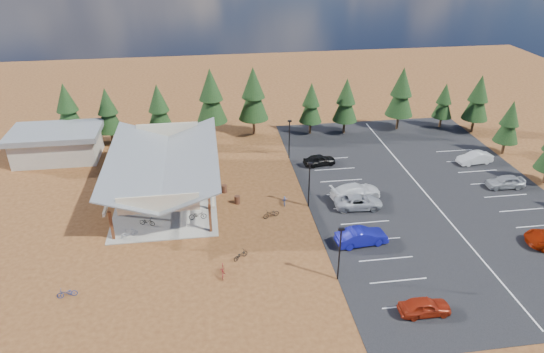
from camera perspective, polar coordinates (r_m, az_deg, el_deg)
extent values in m
plane|color=#592F17|center=(49.38, -0.94, -5.11)|extent=(140.00, 140.00, 0.00)
cube|color=black|center=(56.76, 17.53, -1.80)|extent=(27.00, 44.00, 0.04)
cube|color=gray|center=(55.31, -12.21, -1.85)|extent=(10.60, 18.60, 0.10)
cube|color=#572519|center=(48.04, -18.36, -5.48)|extent=(0.25, 0.25, 3.00)
cube|color=#572519|center=(51.57, -17.70, -2.95)|extent=(0.25, 0.25, 3.00)
cube|color=#572519|center=(55.19, -17.12, -0.74)|extent=(0.25, 0.25, 3.00)
cube|color=#572519|center=(58.89, -16.62, 1.19)|extent=(0.25, 0.25, 3.00)
cube|color=#572519|center=(62.65, -16.17, 2.90)|extent=(0.25, 0.25, 3.00)
cube|color=#572519|center=(47.08, -7.29, -4.86)|extent=(0.25, 0.25, 3.00)
cube|color=#572519|center=(50.67, -7.43, -2.31)|extent=(0.25, 0.25, 3.00)
cube|color=#572519|center=(54.36, -7.54, -0.11)|extent=(0.25, 0.25, 3.00)
cube|color=#572519|center=(58.11, -7.65, 1.81)|extent=(0.25, 0.25, 3.00)
cube|color=#572519|center=(61.92, -7.74, 3.49)|extent=(0.25, 0.25, 3.00)
cube|color=beige|center=(54.59, -17.75, 0.62)|extent=(0.22, 18.00, 0.35)
cube|color=beige|center=(53.68, -7.22, 1.33)|extent=(0.22, 18.00, 0.35)
cube|color=slate|center=(53.86, -15.69, 1.62)|extent=(5.85, 19.40, 2.13)
cube|color=slate|center=(53.32, -9.53, 2.05)|extent=(5.85, 19.40, 2.13)
cube|color=beige|center=(45.64, -13.22, -3.18)|extent=(7.50, 0.15, 1.80)
cube|color=beige|center=(61.78, -12.16, 5.37)|extent=(7.50, 0.15, 1.80)
cube|color=#ADA593|center=(67.04, -23.89, 3.20)|extent=(10.00, 6.00, 3.20)
cube|color=slate|center=(66.33, -24.20, 4.73)|extent=(11.00, 7.00, 0.70)
cylinder|color=black|center=(40.78, 7.93, -9.14)|extent=(0.14, 0.14, 5.00)
cube|color=black|center=(39.31, 8.17, -6.16)|extent=(0.50, 0.25, 0.18)
cylinder|color=black|center=(50.54, 4.39, -1.06)|extent=(0.14, 0.14, 5.00)
cube|color=black|center=(49.37, 4.49, 1.53)|extent=(0.50, 0.25, 0.18)
cylinder|color=black|center=(61.11, 2.04, 4.32)|extent=(0.14, 0.14, 5.00)
cube|color=black|center=(60.14, 2.08, 6.55)|extent=(0.50, 0.25, 0.18)
cylinder|color=#482819|center=(52.02, -4.12, -2.75)|extent=(0.60, 0.60, 0.90)
cylinder|color=#482819|center=(54.23, -5.64, -1.45)|extent=(0.60, 0.60, 0.90)
cylinder|color=#382314|center=(70.99, -22.35, 4.33)|extent=(0.36, 0.36, 2.08)
cone|color=black|center=(69.78, -22.87, 6.99)|extent=(3.66, 3.66, 4.99)
cone|color=black|center=(69.15, -23.18, 8.59)|extent=(2.83, 2.83, 3.74)
cylinder|color=#382314|center=(69.20, -18.29, 4.39)|extent=(0.36, 0.36, 1.92)
cone|color=black|center=(68.05, -18.69, 6.90)|extent=(3.38, 3.38, 4.61)
cone|color=black|center=(67.43, -18.94, 8.42)|extent=(2.61, 2.61, 3.45)
cylinder|color=#382314|center=(67.61, -12.82, 4.63)|extent=(0.36, 0.36, 2.03)
cone|color=black|center=(66.38, -13.13, 7.36)|extent=(3.56, 3.56, 4.86)
cone|color=black|center=(65.72, -13.32, 9.01)|extent=(2.75, 2.75, 3.65)
cylinder|color=#382314|center=(68.38, -6.96, 5.57)|extent=(0.36, 0.36, 2.39)
cone|color=black|center=(66.96, -7.16, 8.79)|extent=(4.20, 4.20, 5.73)
cone|color=black|center=(66.23, -7.28, 10.74)|extent=(3.25, 3.25, 4.30)
cylinder|color=#382314|center=(68.94, -2.15, 5.94)|extent=(0.36, 0.36, 2.36)
cone|color=black|center=(67.55, -2.21, 9.10)|extent=(4.16, 4.16, 5.67)
cone|color=black|center=(66.83, -2.25, 11.02)|extent=(3.21, 3.21, 4.25)
cylinder|color=#382314|center=(69.42, 4.50, 5.79)|extent=(0.36, 0.36, 1.82)
cone|color=black|center=(68.33, 4.60, 8.19)|extent=(3.20, 3.20, 4.36)
cone|color=black|center=(67.74, 4.66, 9.64)|extent=(2.47, 2.47, 3.27)
cylinder|color=#382314|center=(70.02, 8.47, 5.82)|extent=(0.36, 0.36, 1.96)
cone|color=black|center=(68.86, 8.66, 8.39)|extent=(3.45, 3.45, 4.70)
cone|color=black|center=(68.25, 8.78, 9.94)|extent=(2.66, 2.66, 3.53)
cylinder|color=#382314|center=(72.93, 14.55, 6.24)|extent=(0.36, 0.36, 2.23)
cone|color=black|center=(71.68, 14.90, 9.05)|extent=(3.92, 3.92, 5.35)
cone|color=black|center=(71.03, 15.12, 10.75)|extent=(3.03, 3.03, 4.01)
cylinder|color=#382314|center=(75.61, 19.19, 6.09)|extent=(0.36, 0.36, 1.62)
cone|color=black|center=(74.71, 19.52, 8.04)|extent=(2.84, 2.84, 3.88)
cone|color=black|center=(74.22, 19.71, 9.21)|extent=(2.20, 2.20, 2.91)
cylinder|color=#382314|center=(69.72, 25.56, 3.10)|extent=(0.36, 0.36, 1.75)
cone|color=black|center=(68.67, 26.06, 5.36)|extent=(3.09, 3.09, 4.21)
cone|color=black|center=(68.10, 26.36, 6.72)|extent=(2.39, 2.39, 3.16)
cylinder|color=#382314|center=(75.31, 22.52, 5.58)|extent=(0.36, 0.36, 2.04)
cone|color=black|center=(74.19, 23.01, 8.06)|extent=(3.60, 3.60, 4.91)
cone|color=black|center=(73.60, 23.30, 9.55)|extent=(2.78, 2.78, 3.68)
imported|color=black|center=(49.70, -14.49, -5.16)|extent=(1.68, 1.04, 0.83)
imported|color=gray|center=(51.68, -14.28, -3.58)|extent=(1.92, 0.80, 1.12)
imported|color=navy|center=(56.48, -14.47, -0.90)|extent=(1.75, 1.03, 0.87)
imported|color=maroon|center=(62.17, -13.68, 2.00)|extent=(1.67, 0.56, 0.99)
imported|color=black|center=(49.62, -8.74, -4.52)|extent=(1.80, 0.66, 0.94)
imported|color=gray|center=(53.46, -8.93, -2.01)|extent=(1.50, 0.43, 0.90)
imported|color=#152299|center=(57.57, -8.56, 0.27)|extent=(1.69, 0.88, 0.84)
imported|color=maroon|center=(60.93, -9.61, 1.88)|extent=(1.71, 0.83, 0.99)
imported|color=#9A9CA2|center=(48.52, -16.47, -6.37)|extent=(1.69, 1.09, 0.99)
imported|color=navy|center=(43.24, -22.97, -12.51)|extent=(1.65, 0.80, 0.83)
imported|color=maroon|center=(42.18, -5.82, -10.94)|extent=(0.61, 1.78, 1.06)
imported|color=black|center=(43.97, -3.72, -9.18)|extent=(1.60, 1.40, 0.84)
imported|color=#234496|center=(51.88, 1.50, -2.79)|extent=(0.83, 1.72, 0.87)
imported|color=black|center=(49.50, -0.08, -4.39)|extent=(1.85, 1.16, 0.92)
imported|color=#9F260F|center=(40.13, 17.52, -14.37)|extent=(4.03, 1.64, 1.37)
imported|color=navy|center=(46.19, 10.50, -6.97)|extent=(5.01, 2.18, 1.60)
imported|color=#A2A4AB|center=(51.77, 10.12, -2.94)|extent=(5.19, 2.63, 1.41)
imported|color=silver|center=(53.44, 9.81, -1.72)|extent=(5.96, 3.33, 1.63)
imported|color=black|center=(60.19, 5.60, 1.95)|extent=(4.21, 2.21, 1.37)
imported|color=#96989D|center=(60.82, 25.77, -0.54)|extent=(4.37, 1.92, 1.46)
imported|color=silver|center=(65.38, 22.75, 2.02)|extent=(4.59, 2.08, 1.46)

